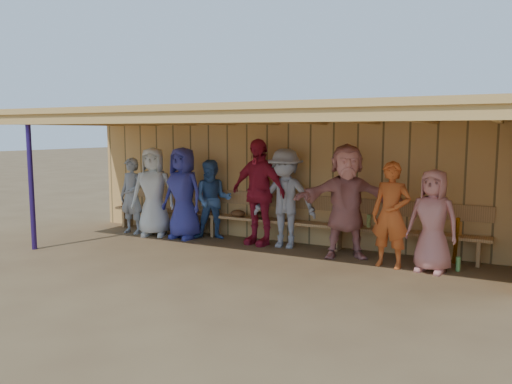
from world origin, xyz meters
TOP-DOWN VIEW (x-y plane):
  - ground at (0.00, 0.00)m, footprint 90.00×90.00m
  - player_a at (-2.98, 0.52)m, footprint 0.58×0.39m
  - player_b at (-2.43, 0.54)m, footprint 1.03×0.86m
  - player_c at (-1.19, 0.81)m, footprint 0.94×0.85m
  - player_d at (-0.19, 0.81)m, footprint 1.23×0.67m
  - player_e at (0.36, 0.81)m, footprint 1.23×0.79m
  - player_f at (1.57, 0.59)m, footprint 1.85×1.23m
  - player_g at (2.36, 0.34)m, footprint 0.64×0.46m
  - player_h at (2.98, 0.34)m, footprint 0.84×0.63m
  - player_extra at (-1.74, 0.60)m, footprint 0.91×0.62m
  - dugout_structure at (0.39, 0.69)m, footprint 8.80×3.20m
  - bench at (0.00, 1.12)m, footprint 7.60×0.34m
  - dugout_equipment at (-0.61, 0.99)m, footprint 7.06×0.62m

SIDE VIEW (x-z plane):
  - ground at x=0.00m, z-range 0.00..0.00m
  - dugout_equipment at x=-0.61m, z-range 0.09..0.89m
  - bench at x=0.00m, z-range 0.06..0.99m
  - player_h at x=2.98m, z-range 0.00..1.56m
  - player_c at x=-1.19m, z-range 0.00..1.56m
  - player_a at x=-2.98m, z-range 0.00..1.57m
  - player_g at x=2.36m, z-range 0.00..1.66m
  - player_b at x=-2.43m, z-range 0.00..1.80m
  - player_e at x=0.36m, z-range 0.00..1.80m
  - player_extra at x=-1.74m, z-range 0.00..1.81m
  - player_f at x=1.57m, z-range 0.00..1.91m
  - player_d at x=-0.19m, z-range 0.00..1.98m
  - dugout_structure at x=0.39m, z-range 0.44..2.94m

